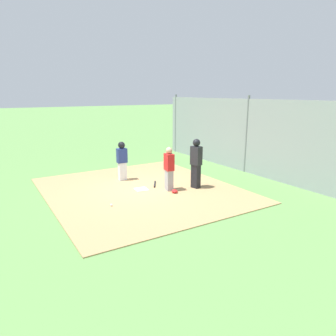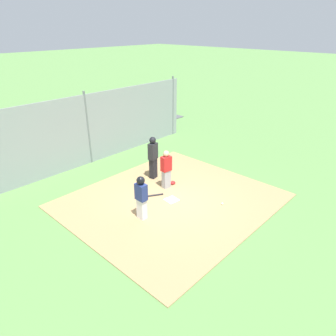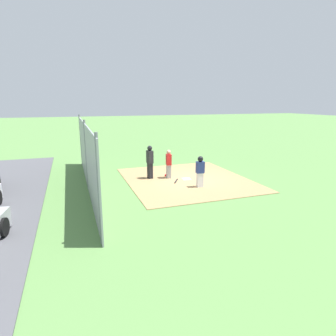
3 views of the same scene
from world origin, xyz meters
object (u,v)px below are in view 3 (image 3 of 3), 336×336
home_plate (186,179)px  catcher (169,164)px  umpire (150,161)px  baseball_bat (176,181)px  catcher_mask (166,175)px  runner (200,170)px  baseball (204,172)px

home_plate → catcher: (-0.58, -0.83, 0.80)m
umpire → baseball_bat: bearing=-55.7°
baseball_bat → catcher_mask: catcher_mask is taller
catcher → runner: catcher is taller
catcher → runner: 2.30m
home_plate → catcher_mask: (-0.96, -0.83, 0.05)m
umpire → runner: bearing=-63.0°
home_plate → baseball_bat: size_ratio=0.58×
home_plate → catcher: bearing=-125.1°
baseball → home_plate: bearing=-56.5°
baseball → umpire: bearing=-86.9°
umpire → catcher_mask: 1.35m
catcher → baseball_bat: bearing=-73.5°
home_plate → catcher_mask: bearing=-139.3°
home_plate → runner: 1.76m
umpire → catcher_mask: size_ratio=7.57×
catcher → umpire: bearing=173.4°
umpire → runner: 3.04m
runner → baseball_bat: bearing=32.3°
runner → baseball: 3.08m
runner → baseball_bat: runner is taller
baseball → catcher: bearing=-79.5°
catcher → umpire: size_ratio=0.86×
umpire → baseball_bat: size_ratio=2.40×
home_plate → umpire: (-0.84, -1.83, 0.95)m
home_plate → baseball_bat: 0.75m
catcher → runner: bearing=-59.2°
umpire → baseball: 3.51m
umpire → baseball_bat: umpire is taller
catcher → baseball_bat: catcher is taller
catcher → catcher_mask: catcher is taller
home_plate → umpire: size_ratio=0.24×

